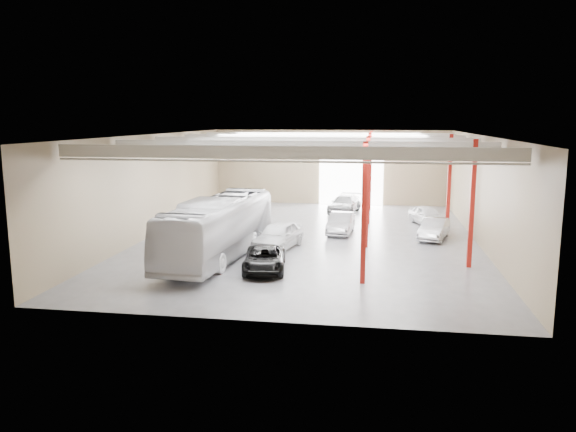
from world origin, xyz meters
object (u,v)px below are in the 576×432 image
(car_row_b, at_px, (341,223))
(car_row_c, at_px, (345,204))
(coach_bus, at_px, (219,227))
(car_right_far, at_px, (427,215))
(car_right_near, at_px, (434,229))
(black_sedan, at_px, (264,259))
(car_row_a, at_px, (278,235))

(car_row_b, distance_m, car_row_c, 9.09)
(coach_bus, relative_size, car_row_c, 2.49)
(car_row_c, relative_size, car_right_far, 1.19)
(car_row_b, xyz_separation_m, car_row_c, (-0.25, 9.09, 0.01))
(car_row_c, relative_size, car_right_near, 1.20)
(car_row_b, height_order, car_right_far, car_right_far)
(black_sedan, height_order, car_right_near, car_right_near)
(car_row_b, distance_m, car_right_near, 6.43)
(coach_bus, xyz_separation_m, car_row_a, (3.07, 2.60, -0.92))
(car_right_near, height_order, car_right_far, car_right_far)
(black_sedan, distance_m, car_row_c, 20.02)
(car_right_near, xyz_separation_m, car_right_far, (0.00, 5.20, 0.03))
(car_row_a, height_order, car_right_near, car_row_a)
(car_row_b, relative_size, car_right_near, 1.04)
(black_sedan, distance_m, car_row_a, 5.21)
(car_row_a, distance_m, car_row_b, 6.55)
(car_right_near, distance_m, car_right_far, 5.20)
(car_row_b, bearing_deg, car_right_far, 38.08)
(car_row_a, relative_size, car_row_b, 1.13)
(black_sedan, xyz_separation_m, car_right_near, (9.76, 9.72, 0.05))
(black_sedan, relative_size, car_right_far, 1.08)
(car_row_a, bearing_deg, car_row_b, 69.22)
(car_right_near, bearing_deg, car_row_a, -139.64)
(coach_bus, bearing_deg, black_sedan, -34.16)
(coach_bus, xyz_separation_m, car_right_near, (13.01, 7.12, -1.07))
(coach_bus, xyz_separation_m, black_sedan, (3.25, -2.60, -1.13))
(black_sedan, height_order, car_row_b, car_row_b)
(black_sedan, bearing_deg, car_row_b, 64.43)
(car_right_far, bearing_deg, car_row_b, -164.64)
(car_row_c, height_order, car_right_far, car_row_c)
(car_row_c, bearing_deg, car_row_a, -91.84)
(car_row_b, xyz_separation_m, car_right_far, (6.36, 4.24, 0.00))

